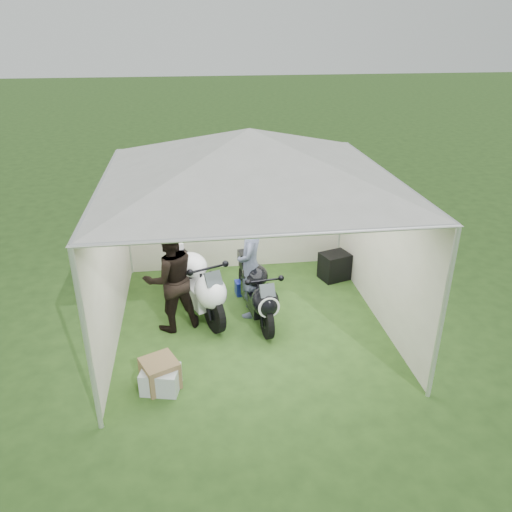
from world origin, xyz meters
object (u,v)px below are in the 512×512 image
at_px(equipment_box, 335,266).
at_px(crate_0, 161,379).
at_px(canopy_tent, 249,159).
at_px(motorcycle_white, 197,282).
at_px(crate_1, 160,373).
at_px(paddock_stand, 245,287).
at_px(person_dark_jacket, 170,279).
at_px(person_blue_jacket, 251,265).
at_px(motorcycle_black, 257,291).

distance_m(equipment_box, crate_0, 4.05).
distance_m(canopy_tent, motorcycle_white, 2.20).
relative_size(canopy_tent, crate_1, 13.36).
relative_size(motorcycle_white, paddock_stand, 5.92).
xyz_separation_m(person_dark_jacket, crate_0, (-0.14, -1.45, -0.68)).
bearing_deg(crate_1, canopy_tent, 45.82).
xyz_separation_m(motorcycle_white, equipment_box, (2.50, 0.87, -0.31)).
bearing_deg(equipment_box, paddock_stand, -168.21).
xyz_separation_m(paddock_stand, crate_1, (-1.35, -2.25, 0.07)).
bearing_deg(crate_1, equipment_box, 40.54).
relative_size(canopy_tent, person_blue_jacket, 3.32).
relative_size(motorcycle_white, equipment_box, 3.92).
bearing_deg(person_dark_jacket, equipment_box, -176.19).
bearing_deg(motorcycle_black, motorcycle_white, 154.93).
bearing_deg(equipment_box, person_blue_jacket, -149.25).
bearing_deg(crate_1, person_dark_jacket, 83.81).
xyz_separation_m(motorcycle_black, crate_1, (-1.46, -1.43, -0.31)).
relative_size(canopy_tent, equipment_box, 11.47).
bearing_deg(person_dark_jacket, crate_1, 64.61).
bearing_deg(motorcycle_black, paddock_stand, 90.00).
bearing_deg(person_dark_jacket, paddock_stand, -163.20).
bearing_deg(equipment_box, crate_1, -139.46).
distance_m(person_dark_jacket, crate_1, 1.52).
height_order(canopy_tent, crate_1, canopy_tent).
xyz_separation_m(canopy_tent, paddock_stand, (0.02, 0.87, -2.45)).
xyz_separation_m(paddock_stand, person_blue_jacket, (0.02, -0.64, 0.73)).
height_order(motorcycle_black, person_dark_jacket, person_dark_jacket).
bearing_deg(paddock_stand, canopy_tent, -91.10).
distance_m(canopy_tent, person_blue_jacket, 1.74).
height_order(paddock_stand, crate_0, crate_0).
distance_m(canopy_tent, motorcycle_black, 2.08).
xyz_separation_m(motorcycle_black, person_dark_jacket, (-1.31, -0.06, 0.34)).
xyz_separation_m(motorcycle_black, paddock_stand, (-0.10, 0.81, -0.37)).
bearing_deg(paddock_stand, motorcycle_white, -147.56).
distance_m(motorcycle_white, paddock_stand, 1.06).
bearing_deg(motorcycle_black, crate_0, -141.02).
distance_m(canopy_tent, person_dark_jacket, 2.11).
relative_size(motorcycle_white, crate_0, 4.14).
distance_m(motorcycle_black, crate_1, 2.07).
bearing_deg(paddock_stand, person_dark_jacket, -144.00).
height_order(canopy_tent, motorcycle_black, canopy_tent).
relative_size(person_blue_jacket, crate_1, 4.03).
xyz_separation_m(person_blue_jacket, crate_1, (-1.38, -1.61, -0.66)).
relative_size(canopy_tent, person_dark_jacket, 3.39).
relative_size(motorcycle_black, person_blue_jacket, 1.06).
bearing_deg(canopy_tent, motorcycle_black, 25.67).
bearing_deg(paddock_stand, motorcycle_black, -82.68).
relative_size(paddock_stand, crate_0, 0.70).
bearing_deg(crate_1, crate_0, -84.48).
distance_m(canopy_tent, equipment_box, 3.13).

